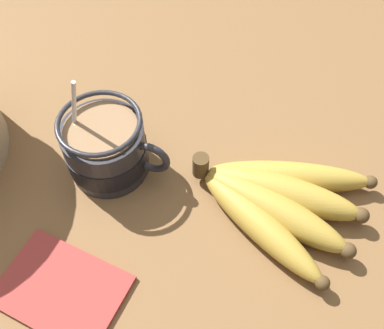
{
  "coord_description": "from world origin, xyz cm",
  "views": [
    {
      "loc": [
        14.64,
        -24.85,
        48.49
      ],
      "look_at": [
        5.84,
        2.44,
        7.34
      ],
      "focal_mm": 40.0,
      "sensor_mm": 36.0,
      "label": 1
    }
  ],
  "objects": [
    {
      "name": "banana_bunch",
      "position": [
        16.43,
        2.02,
        5.4
      ],
      "size": [
        21.74,
        17.46,
        4.35
      ],
      "color": "#4C381E",
      "rests_on": "table"
    },
    {
      "name": "table",
      "position": [
        0.0,
        0.0,
        1.72
      ],
      "size": [
        106.93,
        106.93,
        3.44
      ],
      "color": "brown",
      "rests_on": "ground"
    },
    {
      "name": "napkin",
      "position": [
        -3.18,
        -14.78,
        3.74
      ],
      "size": [
        14.22,
        10.86,
        0.6
      ],
      "color": "#A33833",
      "rests_on": "table"
    },
    {
      "name": "coffee_mug",
      "position": [
        -4.71,
        1.56,
        7.31
      ],
      "size": [
        13.27,
        10.01,
        14.36
      ],
      "color": "#28282D",
      "rests_on": "table"
    }
  ]
}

